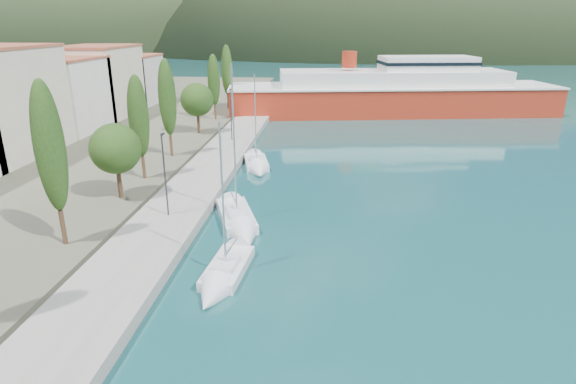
{
  "coord_description": "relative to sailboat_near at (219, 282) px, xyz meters",
  "views": [
    {
      "loc": [
        2.6,
        -16.1,
        14.18
      ],
      "look_at": [
        0.0,
        14.0,
        3.5
      ],
      "focal_mm": 30.0,
      "sensor_mm": 36.0,
      "label": 1
    }
  ],
  "objects": [
    {
      "name": "sailboat_mid",
      "position": [
        -0.16,
        7.74,
        0.03
      ],
      "size": [
        5.04,
        8.93,
        12.48
      ],
      "color": "silver",
      "rests_on": "ground"
    },
    {
      "name": "sailboat_far",
      "position": [
        -1.14,
        22.73,
        0.02
      ],
      "size": [
        3.82,
        7.34,
        10.31
      ],
      "color": "silver",
      "rests_on": "ground"
    },
    {
      "name": "sailboat_near",
      "position": [
        0.0,
        0.0,
        0.0
      ],
      "size": [
        2.67,
        7.12,
        10.01
      ],
      "color": "silver",
      "rests_on": "ground"
    },
    {
      "name": "lamp_posts",
      "position": [
        -5.65,
        8.13,
        3.81
      ],
      "size": [
        0.15,
        49.3,
        6.06
      ],
      "color": "#2D2D33",
      "rests_on": "quay"
    },
    {
      "name": "ferry",
      "position": [
        16.22,
        56.61,
        2.9
      ],
      "size": [
        53.66,
        18.64,
        10.45
      ],
      "color": "#A42714",
      "rests_on": "ground"
    },
    {
      "name": "tree_row",
      "position": [
        -10.78,
        23.92,
        5.59
      ],
      "size": [
        4.16,
        62.64,
        10.48
      ],
      "color": "#47301E",
      "rests_on": "land_strip"
    },
    {
      "name": "ground",
      "position": [
        3.35,
        112.58,
        -0.28
      ],
      "size": [
        1400.0,
        1400.0,
        0.0
      ],
      "primitive_type": "plane",
      "color": "#174A4C"
    },
    {
      "name": "quay",
      "position": [
        -5.65,
        18.58,
        0.12
      ],
      "size": [
        5.0,
        88.0,
        0.8
      ],
      "primitive_type": "cube",
      "color": "gray",
      "rests_on": "ground"
    },
    {
      "name": "town_buildings",
      "position": [
        -28.65,
        29.48,
        5.29
      ],
      "size": [
        9.2,
        69.2,
        11.3
      ],
      "color": "beige",
      "rests_on": "land_strip"
    }
  ]
}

